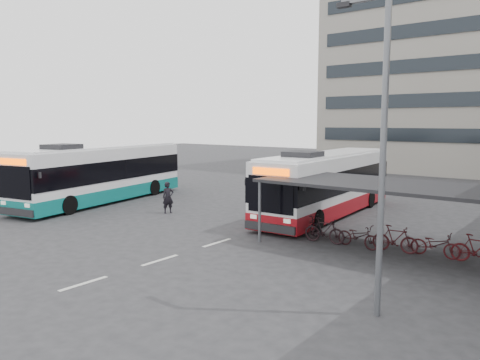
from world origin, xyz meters
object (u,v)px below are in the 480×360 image
Objects in this scene: bus_teal at (102,174)px; pedestrian at (168,198)px; lamp_post at (380,136)px; bus_main at (328,184)px.

pedestrian is (5.72, -0.04, -0.83)m from bus_teal.
lamp_post is (13.60, -5.77, 3.59)m from pedestrian.
bus_main is at bearing 9.16° from bus_teal.
bus_main is 7.08× the size of pedestrian.
pedestrian is 0.21× the size of lamp_post.
pedestrian is at bearing -12.53° from bus_teal.
bus_teal is 5.78m from pedestrian.
lamp_post is at bearing -89.33° from pedestrian.
bus_main is 13.00m from lamp_post.
pedestrian is (-6.68, -4.87, -0.76)m from bus_main.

